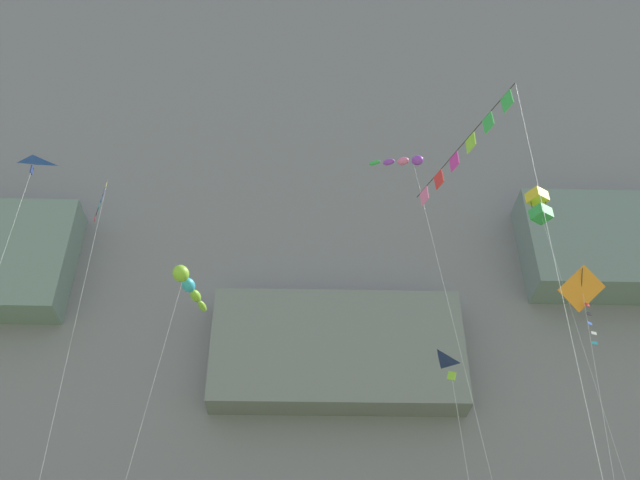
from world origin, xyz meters
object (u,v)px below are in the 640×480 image
object	(u,v)px
kite_windsock_low_center	(405,163)
kite_windsock_near_cliff	(188,284)
kite_diamond_front_field	(583,295)
kite_banner_low_left	(91,244)
kite_delta_high_center	(462,377)
kite_box_mid_center	(539,206)
kite_delta_high_left	(27,172)
kite_banner_high_right	(467,163)

from	to	relation	value
kite_windsock_low_center	kite_windsock_near_cliff	bearing A→B (deg)	162.42
kite_diamond_front_field	kite_banner_low_left	size ratio (longest dim) A/B	0.69
kite_windsock_near_cliff	kite_delta_high_center	bearing A→B (deg)	9.38
kite_banner_low_left	kite_windsock_low_center	distance (m)	18.90
kite_windsock_near_cliff	kite_windsock_low_center	size ratio (longest dim) A/B	0.79
kite_diamond_front_field	kite_windsock_low_center	bearing A→B (deg)	162.40
kite_diamond_front_field	kite_windsock_low_center	size ratio (longest dim) A/B	0.69
kite_box_mid_center	kite_delta_high_left	xyz separation A→B (m)	(-29.25, -6.04, -3.07)
kite_banner_low_left	kite_delta_high_left	bearing A→B (deg)	-109.58
kite_box_mid_center	kite_delta_high_left	size ratio (longest dim) A/B	1.12
kite_banner_high_right	kite_banner_low_left	bearing A→B (deg)	133.90
kite_delta_high_left	kite_windsock_low_center	bearing A→B (deg)	5.47
kite_banner_low_left	kite_delta_high_center	xyz separation A→B (m)	(21.53, 2.67, -6.96)
kite_banner_low_left	kite_windsock_low_center	xyz separation A→B (m)	(18.21, -3.81, 3.33)
kite_banner_low_left	kite_windsock_near_cliff	world-z (taller)	kite_banner_low_left
kite_delta_high_center	kite_banner_low_left	bearing A→B (deg)	-172.94
kite_delta_high_left	kite_windsock_near_cliff	bearing A→B (deg)	36.26
kite_delta_high_center	kite_box_mid_center	world-z (taller)	kite_box_mid_center
kite_banner_high_right	kite_delta_high_center	world-z (taller)	kite_delta_high_center
kite_banner_high_right	kite_windsock_low_center	world-z (taller)	kite_windsock_low_center
kite_banner_high_right	kite_delta_high_left	xyz separation A→B (m)	(-19.46, 12.35, 9.88)
kite_box_mid_center	kite_delta_high_center	bearing A→B (deg)	157.26
kite_diamond_front_field	kite_banner_high_right	distance (m)	14.69
kite_diamond_front_field	kite_delta_high_left	world-z (taller)	kite_delta_high_left
kite_windsock_near_cliff	kite_delta_high_left	bearing A→B (deg)	-143.74
kite_diamond_front_field	kite_windsock_low_center	world-z (taller)	kite_windsock_low_center
kite_windsock_low_center	kite_delta_high_center	bearing A→B (deg)	62.84
kite_banner_high_right	kite_windsock_near_cliff	world-z (taller)	kite_windsock_near_cliff
kite_box_mid_center	kite_windsock_low_center	xyz separation A→B (m)	(-9.00, -4.10, -0.25)
kite_windsock_low_center	kite_delta_high_left	bearing A→B (deg)	-174.53
kite_banner_high_right	kite_diamond_front_field	bearing A→B (deg)	55.82
kite_banner_high_right	kite_delta_high_center	distance (m)	21.30
kite_diamond_front_field	kite_banner_high_right	xyz separation A→B (m)	(-8.12, -11.96, -2.61)
kite_diamond_front_field	kite_box_mid_center	size ratio (longest dim) A/B	0.67
kite_banner_low_left	kite_diamond_front_field	bearing A→B (deg)	-13.51
kite_banner_low_left	kite_banner_high_right	distance (m)	26.80
kite_diamond_front_field	kite_banner_high_right	size ratio (longest dim) A/B	1.19
kite_banner_low_left	kite_windsock_near_cliff	xyz separation A→B (m)	(5.91, 0.09, -2.65)
kite_delta_high_center	kite_delta_high_left	xyz separation A→B (m)	(-23.57, -8.42, 7.47)
kite_box_mid_center	kite_banner_low_left	bearing A→B (deg)	-179.40
kite_banner_high_right	kite_windsock_low_center	xyz separation A→B (m)	(0.79, 14.29, 12.70)
kite_banner_low_left	kite_windsock_near_cliff	size ratio (longest dim) A/B	1.26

